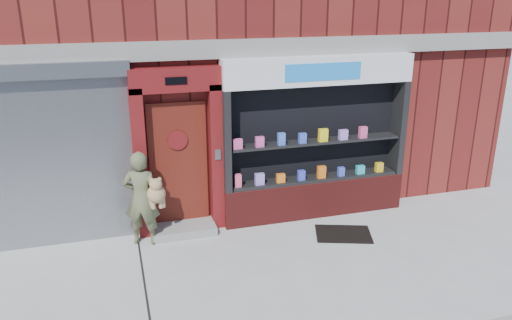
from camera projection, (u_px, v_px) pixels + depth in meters
name	position (u px, v px, depth m)	size (l,w,h in m)	color
ground	(251.00, 277.00, 7.46)	(80.00, 80.00, 0.00)	#9E9E99
shutter_bay	(35.00, 147.00, 7.86)	(3.10, 0.30, 3.04)	gray
red_door_bay	(179.00, 152.00, 8.48)	(1.52, 0.58, 2.90)	#590F11
pharmacy_bay	(315.00, 145.00, 9.14)	(3.50, 0.41, 3.00)	maroon
woman	(143.00, 198.00, 8.22)	(0.74, 0.56, 1.63)	#595C3D
doormat	(343.00, 234.00, 8.76)	(0.95, 0.67, 0.02)	black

